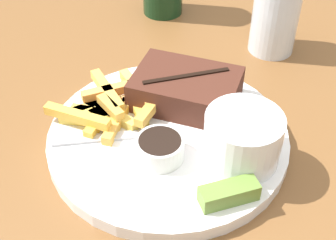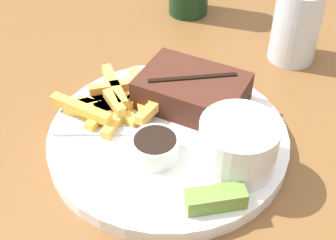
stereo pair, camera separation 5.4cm
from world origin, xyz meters
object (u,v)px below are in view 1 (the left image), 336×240
fork_utensil (105,137)px  pickle_spear (229,193)px  dipping_sauce_cup (160,148)px  steak_portion (183,88)px  drinking_glass (275,17)px  dinner_plate (168,138)px  coleslaw_cup (243,136)px

fork_utensil → pickle_spear: bearing=-41.5°
dipping_sauce_cup → fork_utensil: (-0.07, 0.00, -0.01)m
steak_portion → drinking_glass: bearing=68.0°
dipping_sauce_cup → drinking_glass: size_ratio=0.49×
dinner_plate → steak_portion: size_ratio=2.18×
steak_portion → dipping_sauce_cup: (0.01, -0.10, -0.01)m
steak_portion → fork_utensil: bearing=-122.1°
steak_portion → coleslaw_cup: bearing=-37.9°
steak_portion → fork_utensil: size_ratio=1.07×
dipping_sauce_cup → drinking_glass: drinking_glass is taller
steak_portion → drinking_glass: 0.20m
steak_portion → drinking_glass: drinking_glass is taller
coleslaw_cup → drinking_glass: bearing=93.8°
coleslaw_cup → dipping_sauce_cup: 0.09m
coleslaw_cup → fork_utensil: size_ratio=0.69×
coleslaw_cup → drinking_glass: size_ratio=0.77×
drinking_glass → steak_portion: bearing=-112.0°
dinner_plate → dipping_sauce_cup: (0.01, -0.04, 0.02)m
dinner_plate → pickle_spear: pickle_spear is taller
dinner_plate → fork_utensil: fork_utensil is taller
coleslaw_cup → pickle_spear: size_ratio=1.39×
coleslaw_cup → pickle_spear: bearing=-86.7°
pickle_spear → fork_utensil: pickle_spear is taller
dipping_sauce_cup → drinking_glass: bearing=77.1°
steak_portion → pickle_spear: steak_portion is taller
dinner_plate → dipping_sauce_cup: bearing=-81.6°
drinking_glass → dinner_plate: bearing=-106.1°
pickle_spear → fork_utensil: size_ratio=0.50×
coleslaw_cup → dipping_sauce_cup: coleslaw_cup is taller
pickle_spear → drinking_glass: drinking_glass is taller
dipping_sauce_cup → fork_utensil: bearing=176.5°
steak_portion → dipping_sauce_cup: steak_portion is taller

